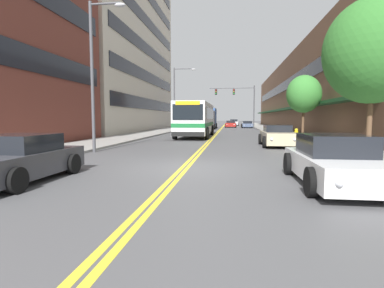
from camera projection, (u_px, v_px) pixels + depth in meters
The scene contains 22 objects.
ground_plane at pixel (221, 129), 47.12m from camera, with size 240.00×240.00×0.00m, color #4C4C4F.
sidewalk_left at pixel (175, 128), 48.05m from camera, with size 3.62×106.00×0.13m.
sidewalk_right at pixel (268, 129), 46.17m from camera, with size 3.62×106.00×0.13m.
centre_line at pixel (221, 129), 47.11m from camera, with size 0.34×106.00×0.01m.
office_tower_left at pixel (105, 12), 40.18m from camera, with size 12.08×29.35×31.89m.
storefront_row_right at pixel (310, 95), 44.94m from camera, with size 9.10×68.00×10.34m.
city_bus at pixel (196, 118), 27.65m from camera, with size 2.92×10.69×3.03m.
car_navy_parked_left_near at pixel (190, 125), 44.17m from camera, with size 1.99×4.52×1.32m.
car_dark_grey_parked_left_mid at pixel (17, 160), 8.23m from camera, with size 2.15×4.17×1.28m.
car_charcoal_parked_left_far at pixel (184, 127), 37.43m from camera, with size 2.09×4.18×1.14m.
car_white_parked_right_foreground at pixel (335, 162), 7.77m from camera, with size 2.06×4.41×1.31m.
car_beige_parked_right_mid at pixel (277, 136), 18.33m from camera, with size 2.01×4.14×1.30m.
car_slate_blue_parked_right_far at pixel (247, 124), 52.57m from camera, with size 2.09×4.90×1.18m.
car_silver_moving_lead at pixel (234, 123), 67.43m from camera, with size 2.14×4.30×1.39m.
car_red_moving_second at pixel (231, 124), 54.81m from camera, with size 2.07×4.73×1.22m.
box_truck at pixel (208, 118), 47.44m from camera, with size 2.67×7.34×3.24m.
traffic_signal_mast at pixel (239, 98), 48.08m from camera, with size 7.26×0.38×6.86m.
street_lamp_left_near at pixel (97, 64), 14.80m from camera, with size 1.88×0.28×7.40m.
street_lamp_left_far at pixel (177, 94), 36.27m from camera, with size 2.67×0.28×7.76m.
street_tree_right_near at pixel (373, 51), 11.66m from camera, with size 3.72×3.72×6.26m.
street_tree_right_mid at pixel (304, 94), 23.46m from camera, with size 2.67×2.67×4.94m.
fire_hydrant at pixel (296, 135), 20.14m from camera, with size 0.33×0.25×0.91m.
Camera 1 is at (1.59, -10.34, 1.75)m, focal length 28.00 mm.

